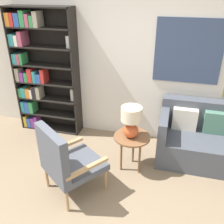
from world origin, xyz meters
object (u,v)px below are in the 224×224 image
object	(u,v)px
couch	(214,140)
armchair	(65,160)
side_table	(132,140)
bookshelf	(39,72)
table_lamp	(131,120)

from	to	relation	value
couch	armchair	bearing A→B (deg)	-146.98
armchair	couch	bearing A→B (deg)	33.02
couch	side_table	xyz separation A→B (m)	(-1.14, -0.52, 0.15)
armchair	side_table	distance (m)	0.97
bookshelf	table_lamp	xyz separation A→B (m)	(1.73, -0.78, -0.27)
bookshelf	armchair	bearing A→B (deg)	-53.46
bookshelf	side_table	xyz separation A→B (m)	(1.75, -0.75, -0.59)
armchair	table_lamp	world-z (taller)	table_lamp
bookshelf	table_lamp	world-z (taller)	bookshelf
table_lamp	couch	bearing A→B (deg)	25.05
armchair	side_table	bearing A→B (deg)	44.23
bookshelf	armchair	distance (m)	1.86
couch	side_table	bearing A→B (deg)	-155.63
armchair	side_table	xyz separation A→B (m)	(0.69, 0.68, -0.04)
bookshelf	couch	world-z (taller)	bookshelf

